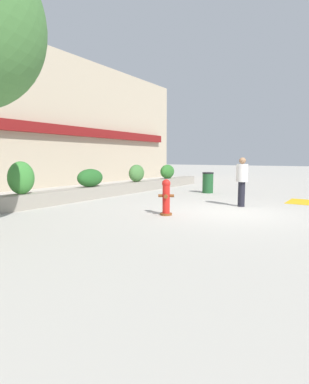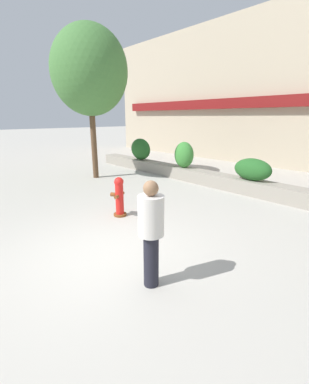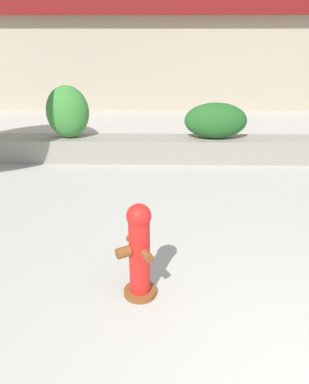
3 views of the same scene
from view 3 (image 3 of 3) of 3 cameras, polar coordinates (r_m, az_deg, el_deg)
name	(u,v)px [view 3 (image 3 of 3)]	position (r m, az deg, el deg)	size (l,w,h in m)	color
planter_wall_low	(219,149)	(8.34, 9.80, 6.45)	(18.00, 0.70, 0.50)	gray
hedge_bush_1	(68,112)	(8.28, -13.10, 11.79)	(0.91, 0.68, 1.10)	#387F33
hedge_bush_2	(216,121)	(8.16, 9.30, 10.68)	(1.32, 0.67, 0.75)	#235B23
fire_hydrant	(139,251)	(3.91, -2.37, -8.94)	(0.49, 0.48, 1.08)	brown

